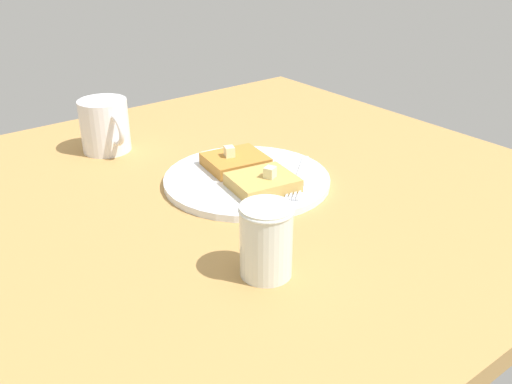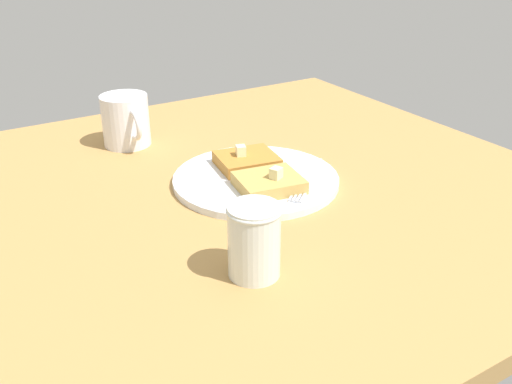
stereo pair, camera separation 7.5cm
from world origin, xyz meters
TOP-DOWN VIEW (x-y plane):
  - table_surface at (0.00, 0.00)cm, footprint 90.37×90.37cm
  - plate at (0.31, 0.09)cm, footprint 25.49×25.49cm
  - toast_slice_left at (-4.04, 0.81)cm, footprint 9.34×10.27cm
  - toast_slice_middle at (4.67, -0.63)cm, footprint 9.34×10.27cm
  - butter_pat_primary at (-4.52, 0.43)cm, footprint 1.99×1.90cm
  - butter_pat_secondary at (5.57, 0.22)cm, footprint 1.96×2.04cm
  - fork at (5.96, 5.22)cm, footprint 11.41×13.16cm
  - syrup_jar at (20.88, -13.09)cm, footprint 6.26×6.26cm
  - coffee_mug at (-25.70, -11.08)cm, footprint 11.20×8.27cm

SIDE VIEW (x-z plane):
  - table_surface at x=0.00cm, z-range 0.00..2.91cm
  - plate at x=0.31cm, z-range 2.97..4.04cm
  - fork at x=5.96cm, z-range 3.98..4.34cm
  - toast_slice_left at x=-4.04cm, z-range 3.98..5.87cm
  - toast_slice_middle at x=4.67cm, z-range 3.98..5.87cm
  - butter_pat_primary at x=-4.52cm, z-range 5.87..7.48cm
  - butter_pat_secondary at x=5.57cm, z-range 5.87..7.48cm
  - syrup_jar at x=20.88cm, z-range 2.59..11.33cm
  - coffee_mug at x=-25.70cm, z-range 2.93..11.95cm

